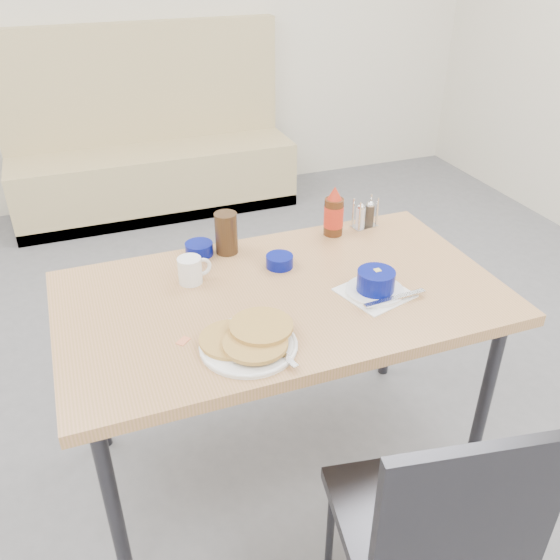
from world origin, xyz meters
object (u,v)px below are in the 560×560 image
object	(u,v)px
grits_setting	(376,284)
condiment_caddy	(365,217)
coffee_mug	(191,270)
butter_bowl	(280,261)
pancake_plate	(249,341)
dining_table	(282,309)
creamer_bowl	(199,249)
amber_tumbler	(226,233)
booth_bench	(153,160)
syrup_bottle	(334,214)
diner_chair	(435,527)

from	to	relation	value
grits_setting	condiment_caddy	world-z (taller)	condiment_caddy
coffee_mug	butter_bowl	distance (m)	0.31
pancake_plate	butter_bowl	world-z (taller)	pancake_plate
dining_table	creamer_bowl	xyz separation A→B (m)	(-0.18, 0.34, 0.08)
pancake_plate	amber_tumbler	distance (m)	0.56
coffee_mug	creamer_bowl	xyz separation A→B (m)	(0.07, 0.17, -0.02)
booth_bench	syrup_bottle	xyz separation A→B (m)	(0.33, -2.22, 0.49)
diner_chair	syrup_bottle	world-z (taller)	syrup_bottle
diner_chair	grits_setting	bearing A→B (deg)	84.94
pancake_plate	amber_tumbler	xyz separation A→B (m)	(0.10, 0.55, 0.06)
dining_table	syrup_bottle	size ratio (longest dim) A/B	7.31
diner_chair	grits_setting	world-z (taller)	diner_chair
dining_table	amber_tumbler	xyz separation A→B (m)	(-0.09, 0.32, 0.14)
pancake_plate	coffee_mug	distance (m)	0.40
dining_table	butter_bowl	bearing A→B (deg)	71.66
dining_table	creamer_bowl	world-z (taller)	creamer_bowl
amber_tumbler	condiment_caddy	xyz separation A→B (m)	(0.55, 0.01, -0.03)
booth_bench	dining_table	xyz separation A→B (m)	(0.00, -2.53, 0.35)
condiment_caddy	grits_setting	bearing A→B (deg)	-123.02
syrup_bottle	coffee_mug	bearing A→B (deg)	-165.26
booth_bench	grits_setting	distance (m)	2.70
creamer_bowl	butter_bowl	world-z (taller)	creamer_bowl
dining_table	syrup_bottle	distance (m)	0.48
pancake_plate	butter_bowl	distance (m)	0.45
coffee_mug	condiment_caddy	world-z (taller)	condiment_caddy
pancake_plate	dining_table	bearing A→B (deg)	51.32
dining_table	pancake_plate	xyz separation A→B (m)	(-0.18, -0.23, 0.08)
creamer_bowl	amber_tumbler	xyz separation A→B (m)	(0.10, -0.02, 0.05)
condiment_caddy	diner_chair	bearing A→B (deg)	-117.84
dining_table	creamer_bowl	bearing A→B (deg)	118.30
booth_bench	diner_chair	bearing A→B (deg)	-88.23
grits_setting	condiment_caddy	distance (m)	0.48
amber_tumbler	syrup_bottle	size ratio (longest dim) A/B	0.78
diner_chair	dining_table	bearing A→B (deg)	107.17
syrup_bottle	dining_table	bearing A→B (deg)	-135.83
grits_setting	condiment_caddy	xyz separation A→B (m)	(0.19, 0.44, 0.01)
condiment_caddy	syrup_bottle	world-z (taller)	syrup_bottle
diner_chair	butter_bowl	world-z (taller)	diner_chair
pancake_plate	syrup_bottle	world-z (taller)	syrup_bottle
dining_table	butter_bowl	distance (m)	0.19
pancake_plate	butter_bowl	size ratio (longest dim) A/B	3.00
creamer_bowl	syrup_bottle	world-z (taller)	syrup_bottle
creamer_bowl	amber_tumbler	bearing A→B (deg)	-10.09
diner_chair	condiment_caddy	size ratio (longest dim) A/B	7.72
pancake_plate	creamer_bowl	xyz separation A→B (m)	(0.00, 0.57, 0.00)
pancake_plate	creamer_bowl	size ratio (longest dim) A/B	2.84
coffee_mug	creamer_bowl	distance (m)	0.19
creamer_bowl	amber_tumbler	distance (m)	0.11
diner_chair	condiment_caddy	world-z (taller)	diner_chair
butter_bowl	amber_tumbler	size ratio (longest dim) A/B	0.62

